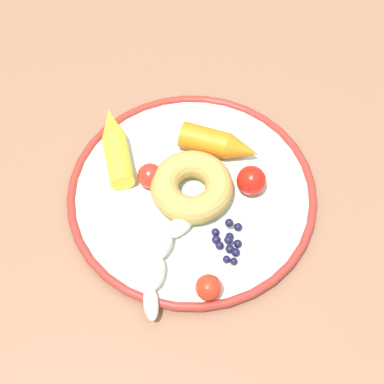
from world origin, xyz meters
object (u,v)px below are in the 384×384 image
(donut, at_px, (192,187))
(blueberry_pile, at_px, (228,242))
(plate, at_px, (192,193))
(tomato_far, at_px, (150,176))
(tomato_near, at_px, (209,287))
(dining_table, at_px, (168,252))
(carrot_orange, at_px, (220,144))
(tomato_mid, at_px, (251,181))
(banana, at_px, (169,249))
(carrot_yellow, at_px, (116,145))

(donut, xyz_separation_m, blueberry_pile, (0.07, 0.06, -0.01))
(plate, distance_m, tomato_far, 0.06)
(tomato_near, bearing_deg, plate, -165.14)
(donut, bearing_deg, dining_table, -33.19)
(carrot_orange, relative_size, tomato_mid, 2.90)
(banana, height_order, donut, donut)
(blueberry_pile, xyz_separation_m, tomato_far, (-0.08, -0.12, 0.01))
(dining_table, distance_m, tomato_near, 0.17)
(dining_table, xyz_separation_m, tomato_mid, (-0.07, 0.11, 0.12))
(blueberry_pile, xyz_separation_m, tomato_mid, (-0.09, 0.02, 0.01))
(tomato_far, bearing_deg, tomato_near, 32.61)
(tomato_near, distance_m, tomato_far, 0.18)
(plate, distance_m, tomato_near, 0.15)
(blueberry_pile, height_order, tomato_mid, tomato_mid)
(carrot_orange, relative_size, blueberry_pile, 2.03)
(dining_table, xyz_separation_m, banana, (0.05, 0.01, 0.11))
(tomato_near, height_order, tomato_far, tomato_far)
(tomato_near, xyz_separation_m, tomato_mid, (-0.16, 0.04, 0.00))
(carrot_orange, height_order, tomato_mid, tomato_mid)
(dining_table, height_order, tomato_mid, tomato_mid)
(banana, xyz_separation_m, carrot_orange, (-0.17, 0.05, 0.01))
(carrot_yellow, distance_m, blueberry_pile, 0.22)
(carrot_orange, xyz_separation_m, tomato_far, (0.07, -0.09, -0.00))
(plate, bearing_deg, banana, -10.50)
(plate, height_order, carrot_yellow, carrot_yellow)
(dining_table, bearing_deg, blueberry_pile, 74.35)
(dining_table, xyz_separation_m, tomato_near, (0.10, 0.07, 0.12))
(blueberry_pile, bearing_deg, banana, -73.34)
(banana, relative_size, tomato_mid, 4.49)
(donut, height_order, tomato_near, donut)
(carrot_orange, relative_size, tomato_far, 3.36)
(dining_table, xyz_separation_m, carrot_orange, (-0.12, 0.06, 0.12))
(tomato_near, bearing_deg, tomato_mid, 165.46)
(dining_table, bearing_deg, plate, 148.95)
(carrot_yellow, height_order, donut, donut)
(banana, xyz_separation_m, carrot_yellow, (-0.15, -0.10, 0.01))
(dining_table, height_order, tomato_far, tomato_far)
(tomato_far, bearing_deg, banana, 21.57)
(carrot_orange, distance_m, tomato_near, 0.22)
(carrot_orange, distance_m, donut, 0.08)
(blueberry_pile, distance_m, tomato_mid, 0.10)
(banana, xyz_separation_m, tomato_near, (0.05, 0.06, 0.00))
(plate, height_order, carrot_orange, carrot_orange)
(tomato_mid, relative_size, tomato_far, 1.16)
(carrot_yellow, xyz_separation_m, tomato_far, (0.05, 0.06, 0.00))
(tomato_near, relative_size, tomato_mid, 0.81)
(carrot_yellow, xyz_separation_m, donut, (0.06, 0.12, 0.00))
(dining_table, xyz_separation_m, tomato_far, (-0.06, -0.03, 0.12))
(tomato_near, xyz_separation_m, tomato_far, (-0.16, -0.10, 0.00))
(dining_table, distance_m, tomato_mid, 0.18)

